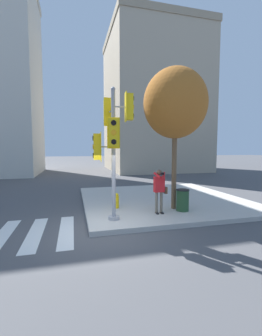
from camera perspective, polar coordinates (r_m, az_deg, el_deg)
The scene contains 8 objects.
ground_plane at distance 7.83m, azimuth -6.99°, elevation -15.46°, with size 160.00×160.00×0.00m, color #4C4C4F.
sidewalk_corner at distance 11.95m, azimuth 7.75°, elevation -7.88°, with size 8.00×8.00×0.18m.
traffic_signal_pole at distance 7.95m, azimuth -4.72°, elevation 8.37°, with size 1.45×1.45×4.67m.
person_photographer at distance 8.89m, azimuth 7.26°, elevation -4.88°, with size 0.58×0.54×1.73m.
street_tree at distance 9.78m, azimuth 11.15°, elevation 15.72°, with size 2.63×2.63×5.86m.
fire_hydrant at distance 9.76m, azimuth -3.62°, elevation -8.28°, with size 0.18×0.24×0.65m.
trash_bin at distance 9.54m, azimuth 12.96°, elevation -7.93°, with size 0.53×0.53×0.89m.
building_right at distance 30.65m, azimuth 5.58°, elevation 16.06°, with size 11.47×11.98×17.36m.
Camera 1 is at (-0.93, -7.29, 2.71)m, focal length 24.00 mm.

